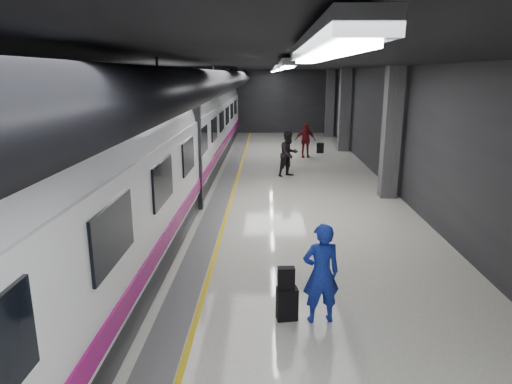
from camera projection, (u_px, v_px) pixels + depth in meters
ground at (258, 212)px, 14.39m from camera, size 40.00×40.00×0.00m
platform_hall at (249, 97)px, 14.43m from camera, size 10.02×40.02×4.51m
train at (152, 147)px, 13.95m from camera, size 3.05×38.00×4.05m
traveler_main at (321, 273)px, 7.85m from camera, size 0.73×0.54×1.81m
suitcase_main at (287, 304)px, 8.06m from camera, size 0.40×0.29×0.60m
shoulder_bag at (286, 278)px, 7.93m from camera, size 0.31×0.18×0.40m
traveler_far_a at (289, 154)px, 19.17m from camera, size 1.19×1.15×1.93m
traveler_far_b at (305, 140)px, 23.65m from camera, size 1.08×0.51×1.79m
suitcase_far at (320, 148)px, 25.06m from camera, size 0.38×0.25×0.55m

